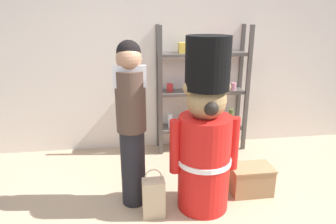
% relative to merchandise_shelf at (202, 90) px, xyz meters
% --- Properties ---
extents(back_wall, '(6.40, 0.12, 2.60)m').
position_rel_merchandise_shelf_xyz_m(back_wall, '(-0.59, 0.22, 0.44)').
color(back_wall, silver).
rests_on(back_wall, ground_plane).
extents(merchandise_shelf, '(1.25, 0.35, 1.75)m').
position_rel_merchandise_shelf_xyz_m(merchandise_shelf, '(0.00, 0.00, 0.00)').
color(merchandise_shelf, '#4C4742').
rests_on(merchandise_shelf, ground_plane).
extents(teddy_bear_guard, '(0.68, 0.53, 1.70)m').
position_rel_merchandise_shelf_xyz_m(teddy_bear_guard, '(-0.32, -1.41, -0.09)').
color(teddy_bear_guard, red).
rests_on(teddy_bear_guard, ground_plane).
extents(person_shopper, '(0.30, 0.29, 1.66)m').
position_rel_merchandise_shelf_xyz_m(person_shopper, '(-1.01, -1.24, 0.05)').
color(person_shopper, black).
rests_on(person_shopper, ground_plane).
extents(shopping_bag, '(0.21, 0.15, 0.50)m').
position_rel_merchandise_shelf_xyz_m(shopping_bag, '(-0.83, -1.50, -0.67)').
color(shopping_bag, '#C1AD89').
rests_on(shopping_bag, ground_plane).
extents(display_crate, '(0.45, 0.30, 0.31)m').
position_rel_merchandise_shelf_xyz_m(display_crate, '(0.26, -1.25, -0.71)').
color(display_crate, '#9E7A51').
rests_on(display_crate, ground_plane).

